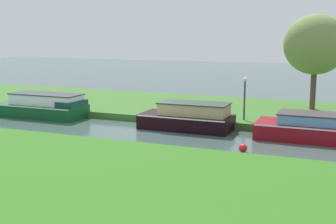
# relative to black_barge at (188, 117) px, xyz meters

# --- Properties ---
(ground_plane) EXTENTS (120.00, 120.00, 0.00)m
(ground_plane) POSITION_rel_black_barge_xyz_m (-2.30, -1.20, -0.67)
(ground_plane) COLOR #3D524E
(riverbank_far) EXTENTS (72.00, 10.00, 0.40)m
(riverbank_far) POSITION_rel_black_barge_xyz_m (-2.30, 5.80, -0.47)
(riverbank_far) COLOR #396928
(riverbank_far) RESTS_ON ground_plane
(riverbank_near) EXTENTS (72.00, 10.00, 0.40)m
(riverbank_near) POSITION_rel_black_barge_xyz_m (-2.30, -10.20, -0.47)
(riverbank_near) COLOR #2E671B
(riverbank_near) RESTS_ON ground_plane
(black_barge) EXTENTS (5.17, 2.21, 1.54)m
(black_barge) POSITION_rel_black_barge_xyz_m (0.00, 0.00, 0.00)
(black_barge) COLOR black
(black_barge) RESTS_ON ground_plane
(forest_narrowboat) EXTENTS (5.95, 2.31, 1.53)m
(forest_narrowboat) POSITION_rel_black_barge_xyz_m (-9.87, 0.00, 0.02)
(forest_narrowboat) COLOR #104C21
(forest_narrowboat) RESTS_ON ground_plane
(maroon_cruiser) EXTENTS (5.37, 2.38, 1.37)m
(maroon_cruiser) POSITION_rel_black_barge_xyz_m (6.59, 0.00, -0.08)
(maroon_cruiser) COLOR maroon
(maroon_cruiser) RESTS_ON ground_plane
(willow_tree_left) EXTENTS (3.99, 3.41, 6.13)m
(willow_tree_left) POSITION_rel_black_barge_xyz_m (6.02, 7.03, 3.92)
(willow_tree_left) COLOR brown
(willow_tree_left) RESTS_ON riverbank_far
(lamp_post) EXTENTS (0.24, 0.24, 2.45)m
(lamp_post) POSITION_rel_black_barge_xyz_m (2.70, 1.96, 1.31)
(lamp_post) COLOR #333338
(lamp_post) RESTS_ON riverbank_far
(mooring_post_near) EXTENTS (0.17, 0.17, 0.74)m
(mooring_post_near) POSITION_rel_black_barge_xyz_m (0.05, 1.18, 0.10)
(mooring_post_near) COLOR #4F3322
(mooring_post_near) RESTS_ON riverbank_far
(channel_buoy) EXTENTS (0.39, 0.39, 0.39)m
(channel_buoy) POSITION_rel_black_barge_xyz_m (3.96, -3.69, -0.48)
(channel_buoy) COLOR red
(channel_buoy) RESTS_ON ground_plane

